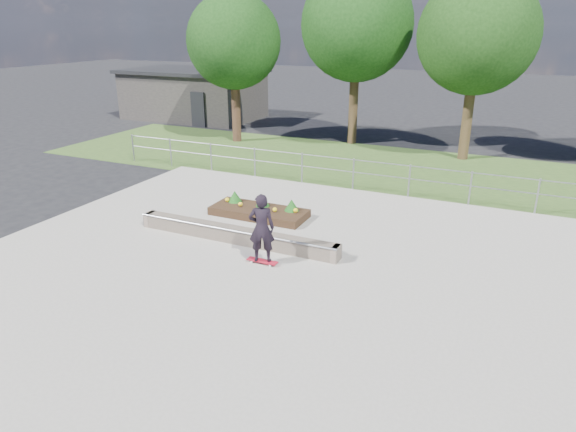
% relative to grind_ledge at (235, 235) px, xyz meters
% --- Properties ---
extents(ground, '(120.00, 120.00, 0.00)m').
position_rel_grind_ledge_xyz_m(ground, '(1.43, -1.59, -0.26)').
color(ground, black).
rests_on(ground, ground).
extents(grass_verge, '(30.00, 8.00, 0.02)m').
position_rel_grind_ledge_xyz_m(grass_verge, '(1.43, 9.41, -0.25)').
color(grass_verge, '#30491D').
rests_on(grass_verge, ground).
extents(concrete_slab, '(15.00, 15.00, 0.06)m').
position_rel_grind_ledge_xyz_m(concrete_slab, '(1.43, -1.59, -0.23)').
color(concrete_slab, gray).
rests_on(concrete_slab, ground).
extents(fence, '(20.06, 0.06, 1.20)m').
position_rel_grind_ledge_xyz_m(fence, '(1.43, 5.91, 0.51)').
color(fence, '#93969B').
rests_on(fence, ground).
extents(building, '(8.40, 5.40, 3.00)m').
position_rel_grind_ledge_xyz_m(building, '(-12.57, 16.40, 1.25)').
color(building, '#2C2927').
rests_on(building, ground).
extents(tree_far_left, '(4.55, 4.55, 7.15)m').
position_rel_grind_ledge_xyz_m(tree_far_left, '(-6.57, 11.41, 4.59)').
color(tree_far_left, '#361F15').
rests_on(tree_far_left, ground).
extents(tree_mid_left, '(5.25, 5.25, 8.25)m').
position_rel_grind_ledge_xyz_m(tree_mid_left, '(-1.07, 13.41, 5.34)').
color(tree_mid_left, '#322214').
rests_on(tree_mid_left, ground).
extents(tree_mid_right, '(4.90, 4.90, 7.70)m').
position_rel_grind_ledge_xyz_m(tree_mid_right, '(4.43, 12.41, 4.97)').
color(tree_mid_right, '#382716').
rests_on(tree_mid_right, ground).
extents(grind_ledge, '(6.00, 0.44, 0.43)m').
position_rel_grind_ledge_xyz_m(grind_ledge, '(0.00, 0.00, 0.00)').
color(grind_ledge, brown).
rests_on(grind_ledge, concrete_slab).
extents(planter_bed, '(3.00, 1.20, 0.61)m').
position_rel_grind_ledge_xyz_m(planter_bed, '(-0.36, 2.10, -0.02)').
color(planter_bed, black).
rests_on(planter_bed, concrete_slab).
extents(skateboarder, '(0.80, 0.62, 1.82)m').
position_rel_grind_ledge_xyz_m(skateboarder, '(1.30, -0.91, 0.74)').
color(skateboarder, white).
rests_on(skateboarder, concrete_slab).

